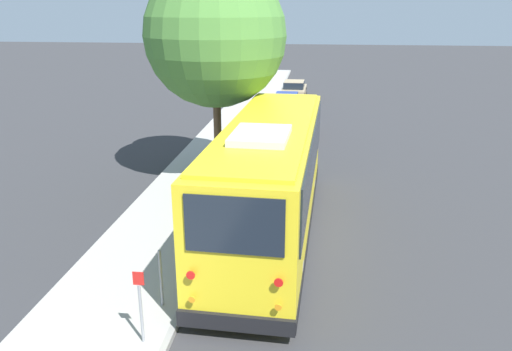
# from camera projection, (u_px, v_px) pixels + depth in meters

# --- Properties ---
(ground_plane) EXTENTS (160.00, 160.00, 0.00)m
(ground_plane) POSITION_uv_depth(u_px,v_px,m) (277.00, 239.00, 14.74)
(ground_plane) COLOR #333335
(sidewalk_slab) EXTENTS (80.00, 3.22, 0.15)m
(sidewalk_slab) POSITION_uv_depth(u_px,v_px,m) (162.00, 231.00, 15.11)
(sidewalk_slab) COLOR #A3A099
(sidewalk_slab) RESTS_ON ground
(curb_strip) EXTENTS (80.00, 0.14, 0.15)m
(curb_strip) POSITION_uv_depth(u_px,v_px,m) (216.00, 234.00, 14.92)
(curb_strip) COLOR gray
(curb_strip) RESTS_ON ground
(shuttle_bus) EXTENTS (10.67, 2.87, 3.61)m
(shuttle_bus) POSITION_uv_depth(u_px,v_px,m) (270.00, 173.00, 14.49)
(shuttle_bus) COLOR yellow
(shuttle_bus) RESTS_ON ground
(parked_sedan_maroon) EXTENTS (4.68, 1.84, 1.33)m
(parked_sedan_maroon) POSITION_uv_depth(u_px,v_px,m) (281.00, 124.00, 26.45)
(parked_sedan_maroon) COLOR maroon
(parked_sedan_maroon) RESTS_ON ground
(parked_sedan_blue) EXTENTS (4.59, 1.72, 1.26)m
(parked_sedan_blue) POSITION_uv_depth(u_px,v_px,m) (286.00, 104.00, 31.96)
(parked_sedan_blue) COLOR navy
(parked_sedan_blue) RESTS_ON ground
(parked_sedan_tan) EXTENTS (4.25, 1.82, 1.28)m
(parked_sedan_tan) POSITION_uv_depth(u_px,v_px,m) (294.00, 90.00, 37.20)
(parked_sedan_tan) COLOR tan
(parked_sedan_tan) RESTS_ON ground
(street_tree) EXTENTS (5.22, 5.22, 8.76)m
(street_tree) POSITION_uv_depth(u_px,v_px,m) (216.00, 25.00, 18.18)
(street_tree) COLOR brown
(street_tree) RESTS_ON sidewalk_slab
(sign_post_near) EXTENTS (0.06, 0.22, 1.57)m
(sign_post_near) POSITION_uv_depth(u_px,v_px,m) (141.00, 306.00, 9.77)
(sign_post_near) COLOR gray
(sign_post_near) RESTS_ON sidewalk_slab
(sign_post_far) EXTENTS (0.06, 0.06, 1.37)m
(sign_post_far) POSITION_uv_depth(u_px,v_px,m) (161.00, 278.00, 11.03)
(sign_post_far) COLOR gray
(sign_post_far) RESTS_ON sidewalk_slab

